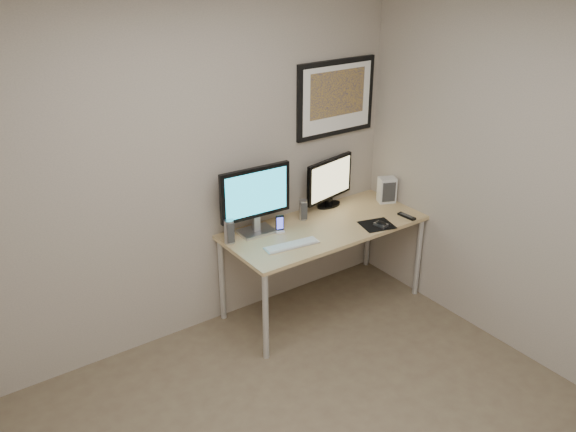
{
  "coord_description": "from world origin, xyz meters",
  "views": [
    {
      "loc": [
        -1.7,
        -1.99,
        2.77
      ],
      "look_at": [
        0.48,
        1.1,
        1.04
      ],
      "focal_mm": 38.0,
      "sensor_mm": 36.0,
      "label": 1
    }
  ],
  "objects_px": {
    "phone_dock": "(280,224)",
    "speaker_right": "(303,210)",
    "monitor_tv": "(329,181)",
    "keyboard": "(292,245)",
    "framed_art": "(336,98)",
    "monitor_large": "(256,197)",
    "fan_unit": "(387,190)",
    "desk": "(324,233)",
    "speaker_left": "(229,231)"
  },
  "relations": [
    {
      "from": "monitor_tv",
      "to": "speaker_right",
      "type": "xyz_separation_m",
      "value": [
        -0.33,
        -0.09,
        -0.14
      ]
    },
    {
      "from": "framed_art",
      "to": "monitor_tv",
      "type": "distance_m",
      "value": 0.68
    },
    {
      "from": "framed_art",
      "to": "monitor_large",
      "type": "xyz_separation_m",
      "value": [
        -0.85,
        -0.13,
        -0.6
      ]
    },
    {
      "from": "fan_unit",
      "to": "keyboard",
      "type": "bearing_deg",
      "value": -146.5
    },
    {
      "from": "monitor_tv",
      "to": "monitor_large",
      "type": "bearing_deg",
      "value": 173.9
    },
    {
      "from": "desk",
      "to": "monitor_tv",
      "type": "xyz_separation_m",
      "value": [
        0.26,
        0.28,
        0.29
      ]
    },
    {
      "from": "speaker_left",
      "to": "fan_unit",
      "type": "distance_m",
      "value": 1.48
    },
    {
      "from": "monitor_large",
      "to": "speaker_right",
      "type": "relative_size",
      "value": 3.49
    },
    {
      "from": "desk",
      "to": "framed_art",
      "type": "height_order",
      "value": "framed_art"
    },
    {
      "from": "phone_dock",
      "to": "fan_unit",
      "type": "height_order",
      "value": "fan_unit"
    },
    {
      "from": "monitor_tv",
      "to": "speaker_right",
      "type": "height_order",
      "value": "monitor_tv"
    },
    {
      "from": "framed_art",
      "to": "speaker_left",
      "type": "relative_size",
      "value": 4.1
    },
    {
      "from": "desk",
      "to": "phone_dock",
      "type": "xyz_separation_m",
      "value": [
        -0.35,
        0.1,
        0.14
      ]
    },
    {
      "from": "desk",
      "to": "fan_unit",
      "type": "relative_size",
      "value": 7.41
    },
    {
      "from": "speaker_right",
      "to": "fan_unit",
      "type": "distance_m",
      "value": 0.8
    },
    {
      "from": "desk",
      "to": "fan_unit",
      "type": "distance_m",
      "value": 0.74
    },
    {
      "from": "monitor_large",
      "to": "fan_unit",
      "type": "xyz_separation_m",
      "value": [
        1.22,
        -0.13,
        -0.18
      ]
    },
    {
      "from": "monitor_tv",
      "to": "speaker_left",
      "type": "distance_m",
      "value": 1.03
    },
    {
      "from": "framed_art",
      "to": "speaker_right",
      "type": "height_order",
      "value": "framed_art"
    },
    {
      "from": "fan_unit",
      "to": "speaker_left",
      "type": "bearing_deg",
      "value": -160.75
    },
    {
      "from": "speaker_left",
      "to": "phone_dock",
      "type": "relative_size",
      "value": 1.32
    },
    {
      "from": "monitor_large",
      "to": "phone_dock",
      "type": "relative_size",
      "value": 4.15
    },
    {
      "from": "monitor_tv",
      "to": "keyboard",
      "type": "relative_size",
      "value": 1.26
    },
    {
      "from": "phone_dock",
      "to": "speaker_right",
      "type": "bearing_deg",
      "value": 34.42
    },
    {
      "from": "desk",
      "to": "monitor_large",
      "type": "height_order",
      "value": "monitor_large"
    },
    {
      "from": "monitor_tv",
      "to": "speaker_right",
      "type": "distance_m",
      "value": 0.37
    },
    {
      "from": "monitor_tv",
      "to": "phone_dock",
      "type": "relative_size",
      "value": 3.76
    },
    {
      "from": "fan_unit",
      "to": "framed_art",
      "type": "bearing_deg",
      "value": 167.9
    },
    {
      "from": "monitor_tv",
      "to": "phone_dock",
      "type": "xyz_separation_m",
      "value": [
        -0.62,
        -0.17,
        -0.15
      ]
    },
    {
      "from": "monitor_large",
      "to": "framed_art",
      "type": "bearing_deg",
      "value": 11.43
    },
    {
      "from": "monitor_large",
      "to": "speaker_left",
      "type": "relative_size",
      "value": 3.15
    },
    {
      "from": "phone_dock",
      "to": "fan_unit",
      "type": "bearing_deg",
      "value": 15.67
    },
    {
      "from": "speaker_left",
      "to": "speaker_right",
      "type": "height_order",
      "value": "speaker_left"
    },
    {
      "from": "desk",
      "to": "speaker_right",
      "type": "height_order",
      "value": "speaker_right"
    },
    {
      "from": "desk",
      "to": "framed_art",
      "type": "xyz_separation_m",
      "value": [
        0.35,
        0.33,
        0.96
      ]
    },
    {
      "from": "framed_art",
      "to": "keyboard",
      "type": "distance_m",
      "value": 1.26
    },
    {
      "from": "speaker_right",
      "to": "keyboard",
      "type": "relative_size",
      "value": 0.4
    },
    {
      "from": "fan_unit",
      "to": "phone_dock",
      "type": "bearing_deg",
      "value": -158.61
    },
    {
      "from": "monitor_large",
      "to": "phone_dock",
      "type": "distance_m",
      "value": 0.28
    },
    {
      "from": "framed_art",
      "to": "keyboard",
      "type": "bearing_deg",
      "value": -148.46
    },
    {
      "from": "monitor_large",
      "to": "keyboard",
      "type": "height_order",
      "value": "monitor_large"
    },
    {
      "from": "speaker_left",
      "to": "desk",
      "type": "bearing_deg",
      "value": -2.9
    },
    {
      "from": "desk",
      "to": "fan_unit",
      "type": "bearing_deg",
      "value": 5.52
    },
    {
      "from": "phone_dock",
      "to": "monitor_tv",
      "type": "bearing_deg",
      "value": 33.26
    },
    {
      "from": "desk",
      "to": "monitor_large",
      "type": "bearing_deg",
      "value": 158.34
    },
    {
      "from": "speaker_right",
      "to": "phone_dock",
      "type": "bearing_deg",
      "value": -143.54
    },
    {
      "from": "speaker_right",
      "to": "keyboard",
      "type": "height_order",
      "value": "speaker_right"
    },
    {
      "from": "monitor_tv",
      "to": "fan_unit",
      "type": "relative_size",
      "value": 2.42
    },
    {
      "from": "speaker_left",
      "to": "phone_dock",
      "type": "xyz_separation_m",
      "value": [
        0.4,
        -0.07,
        -0.02
      ]
    },
    {
      "from": "framed_art",
      "to": "monitor_tv",
      "type": "height_order",
      "value": "framed_art"
    }
  ]
}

